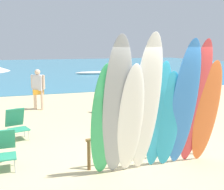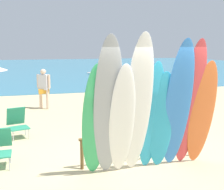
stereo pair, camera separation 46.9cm
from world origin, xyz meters
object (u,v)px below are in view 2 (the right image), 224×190
at_px(surfboard_white_3, 138,106).
at_px(surfboard_teal_5, 162,121).
at_px(surfboard_grey_1, 108,109).
at_px(beachgoer_strolling, 119,88).
at_px(surfboard_white_2, 122,121).
at_px(surfboard_rack, 141,139).
at_px(surfboard_teal_4, 151,117).
at_px(surfboard_red_7, 190,105).
at_px(beach_chair_red, 17,122).
at_px(surfboard_orange_8, 202,114).
at_px(beachgoer_midbeach, 153,90).
at_px(surfboard_blue_6, 178,106).
at_px(surfboard_green_0, 95,121).
at_px(beachgoer_by_water, 44,86).
at_px(distant_boat, 107,73).

relative_size(surfboard_white_3, surfboard_teal_5, 1.37).
bearing_deg(surfboard_grey_1, beachgoer_strolling, 75.78).
bearing_deg(surfboard_white_2, surfboard_rack, 45.16).
height_order(surfboard_teal_4, surfboard_red_7, surfboard_red_7).
height_order(surfboard_teal_5, surfboard_red_7, surfboard_red_7).
bearing_deg(surfboard_red_7, surfboard_white_3, -176.36).
height_order(surfboard_grey_1, surfboard_white_2, surfboard_grey_1).
bearing_deg(beach_chair_red, surfboard_orange_8, -54.62).
xyz_separation_m(surfboard_grey_1, beachgoer_midbeach, (2.80, 4.20, -0.38)).
xyz_separation_m(surfboard_grey_1, surfboard_blue_6, (1.45, -0.00, -0.03)).
bearing_deg(surfboard_rack, surfboard_red_7, -31.22).
height_order(surfboard_blue_6, beachgoer_midbeach, surfboard_blue_6).
height_order(surfboard_white_2, surfboard_red_7, surfboard_red_7).
bearing_deg(surfboard_green_0, beach_chair_red, 111.70).
bearing_deg(surfboard_grey_1, surfboard_red_7, 6.17).
bearing_deg(surfboard_rack, surfboard_green_0, -159.99).
xyz_separation_m(surfboard_red_7, beachgoer_by_water, (-2.55, 6.75, -0.41)).
bearing_deg(distant_boat, beachgoer_midbeach, -99.47).
relative_size(surfboard_orange_8, distant_boat, 0.63).
distance_m(beachgoer_strolling, beachgoer_by_water, 3.12).
bearing_deg(surfboard_teal_5, surfboard_teal_4, -175.60).
bearing_deg(surfboard_red_7, distant_boat, 80.14).
relative_size(surfboard_orange_8, beachgoer_midbeach, 1.34).
bearing_deg(surfboard_white_2, surfboard_teal_5, 10.67).
bearing_deg(surfboard_white_2, surfboard_grey_1, -175.58).
bearing_deg(surfboard_blue_6, surfboard_white_3, -173.50).
xyz_separation_m(surfboard_teal_4, beachgoer_midbeach, (1.87, 4.09, -0.14)).
xyz_separation_m(surfboard_white_3, beachgoer_by_water, (-1.38, 6.81, -0.46)).
distance_m(surfboard_white_3, distant_boat, 20.78).
bearing_deg(surfboard_teal_5, beach_chair_red, 138.95).
relative_size(surfboard_white_2, beach_chair_red, 2.77).
bearing_deg(surfboard_grey_1, surfboard_teal_5, 10.22).
distance_m(surfboard_teal_4, surfboard_teal_5, 0.25).
bearing_deg(surfboard_red_7, beachgoer_strolling, 89.81).
xyz_separation_m(surfboard_white_2, distant_boat, (5.18, 20.12, -0.99)).
bearing_deg(surfboard_orange_8, beachgoer_strolling, 93.16).
distance_m(beachgoer_by_water, beachgoer_midbeach, 4.43).
relative_size(surfboard_blue_6, surfboard_orange_8, 1.20).
distance_m(surfboard_grey_1, beach_chair_red, 3.76).
relative_size(surfboard_grey_1, surfboard_orange_8, 1.22).
relative_size(surfboard_teal_4, beachgoer_strolling, 1.35).
bearing_deg(surfboard_orange_8, surfboard_white_2, -177.98).
relative_size(surfboard_teal_4, surfboard_red_7, 0.84).
distance_m(surfboard_orange_8, beach_chair_red, 4.97).
bearing_deg(beach_chair_red, beachgoer_by_water, 60.53).
xyz_separation_m(surfboard_blue_6, distant_boat, (4.01, 20.13, -1.21)).
xyz_separation_m(beachgoer_midbeach, distant_boat, (2.66, 15.93, -0.86)).
distance_m(surfboard_white_2, surfboard_teal_5, 0.89).
height_order(beachgoer_midbeach, distant_boat, beachgoer_midbeach).
xyz_separation_m(surfboard_orange_8, beachgoer_strolling, (-0.23, 5.03, -0.15)).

